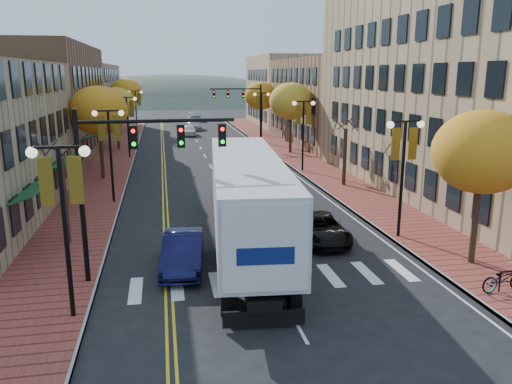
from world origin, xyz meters
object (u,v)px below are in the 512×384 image
semi_truck (245,192)px  bicycle (504,279)px  navy_sedan (183,251)px  black_suv (320,228)px

semi_truck → bicycle: size_ratio=9.51×
semi_truck → navy_sedan: semi_truck is taller
semi_truck → black_suv: bearing=1.6°
navy_sedan → bicycle: 12.89m
navy_sedan → bicycle: (11.91, -4.92, -0.13)m
semi_truck → bicycle: 11.77m
semi_truck → black_suv: 4.33m
navy_sedan → black_suv: size_ratio=0.98×
navy_sedan → semi_truck: bearing=46.3°
black_suv → bicycle: 8.86m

